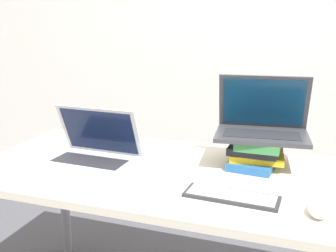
{
  "coord_description": "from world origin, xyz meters",
  "views": [
    {
      "loc": [
        0.41,
        -1.01,
        1.28
      ],
      "look_at": [
        -0.07,
        0.38,
        0.89
      ],
      "focal_mm": 42.0,
      "sensor_mm": 36.0,
      "label": 1
    }
  ],
  "objects_px": {
    "laptop_left": "(94,151)",
    "book_stack": "(256,151)",
    "laptop_on_books": "(262,124)",
    "wireless_keyboard": "(231,196)",
    "mouse": "(319,209)"
  },
  "relations": [
    {
      "from": "laptop_left",
      "to": "mouse",
      "type": "height_order",
      "value": "laptop_left"
    },
    {
      "from": "laptop_left",
      "to": "laptop_on_books",
      "type": "bearing_deg",
      "value": 16.28
    },
    {
      "from": "book_stack",
      "to": "wireless_keyboard",
      "type": "height_order",
      "value": "book_stack"
    },
    {
      "from": "laptop_on_books",
      "to": "mouse",
      "type": "relative_size",
      "value": 3.44
    },
    {
      "from": "book_stack",
      "to": "mouse",
      "type": "relative_size",
      "value": 2.31
    },
    {
      "from": "laptop_on_books",
      "to": "wireless_keyboard",
      "type": "xyz_separation_m",
      "value": [
        -0.05,
        -0.36,
        -0.17
      ]
    },
    {
      "from": "laptop_left",
      "to": "wireless_keyboard",
      "type": "relative_size",
      "value": 1.19
    },
    {
      "from": "wireless_keyboard",
      "to": "book_stack",
      "type": "bearing_deg",
      "value": 83.62
    },
    {
      "from": "laptop_left",
      "to": "laptop_on_books",
      "type": "xyz_separation_m",
      "value": [
        0.66,
        0.19,
        0.13
      ]
    },
    {
      "from": "laptop_left",
      "to": "book_stack",
      "type": "bearing_deg",
      "value": 15.42
    },
    {
      "from": "mouse",
      "to": "laptop_left",
      "type": "bearing_deg",
      "value": 167.49
    },
    {
      "from": "book_stack",
      "to": "laptop_on_books",
      "type": "distance_m",
      "value": 0.11
    },
    {
      "from": "laptop_left",
      "to": "mouse",
      "type": "xyz_separation_m",
      "value": [
        0.88,
        -0.2,
        -0.03
      ]
    },
    {
      "from": "wireless_keyboard",
      "to": "mouse",
      "type": "distance_m",
      "value": 0.27
    },
    {
      "from": "laptop_left",
      "to": "book_stack",
      "type": "relative_size",
      "value": 1.47
    }
  ]
}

